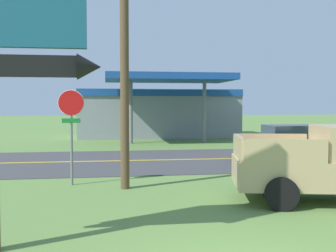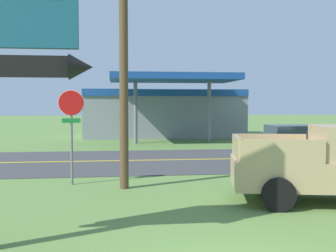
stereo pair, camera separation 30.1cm
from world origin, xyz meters
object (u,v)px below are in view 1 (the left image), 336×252
object	(u,v)px
gas_station	(157,112)
car_green_near_lane	(289,145)
stop_sign	(71,120)
utility_pole	(124,13)

from	to	relation	value
gas_station	car_green_near_lane	xyz separation A→B (m)	(3.56, -15.89, -1.11)
stop_sign	utility_pole	world-z (taller)	utility_pole
utility_pole	gas_station	distance (m)	20.43
gas_station	utility_pole	bearing A→B (deg)	-99.76
stop_sign	car_green_near_lane	xyz separation A→B (m)	(8.59, 3.22, -1.20)
car_green_near_lane	utility_pole	bearing A→B (deg)	-150.20
gas_station	car_green_near_lane	bearing A→B (deg)	-77.37
gas_station	car_green_near_lane	size ratio (longest dim) A/B	2.86
utility_pole	gas_station	size ratio (longest dim) A/B	0.80
gas_station	car_green_near_lane	distance (m)	16.32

